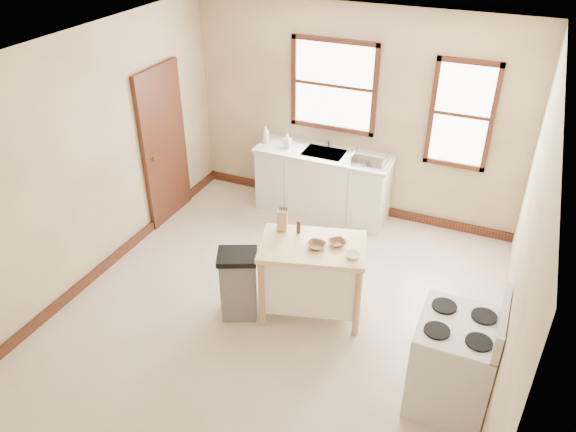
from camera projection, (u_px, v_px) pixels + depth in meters
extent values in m
plane|color=#C2B29A|center=(277.00, 312.00, 6.15)|extent=(5.00, 5.00, 0.00)
plane|color=white|center=(273.00, 56.00, 4.69)|extent=(5.00, 5.00, 0.00)
cube|color=beige|center=(354.00, 114.00, 7.37)|extent=(4.50, 0.04, 2.80)
cube|color=beige|center=(90.00, 160.00, 6.18)|extent=(0.04, 5.00, 2.80)
cube|color=beige|center=(522.00, 255.00, 4.65)|extent=(0.04, 5.00, 2.80)
cube|color=#3B1510|center=(164.00, 145.00, 7.37)|extent=(0.06, 0.90, 2.10)
cube|color=#3B1510|center=(348.00, 203.00, 8.05)|extent=(4.50, 0.04, 0.12)
cube|color=#3B1510|center=(112.00, 260.00, 6.87)|extent=(0.04, 5.00, 0.12)
cylinder|color=silver|center=(329.00, 140.00, 7.57)|extent=(0.03, 0.03, 0.22)
imported|color=#B2B2B2|center=(266.00, 135.00, 7.70)|extent=(0.11, 0.11, 0.24)
imported|color=#B2B2B2|center=(288.00, 141.00, 7.57)|extent=(0.10, 0.10, 0.20)
cylinder|color=#3F2011|center=(299.00, 227.00, 5.84)|extent=(0.05, 0.05, 0.15)
imported|color=brown|center=(316.00, 245.00, 5.64)|extent=(0.21, 0.21, 0.05)
imported|color=brown|center=(337.00, 243.00, 5.69)|extent=(0.24, 0.24, 0.04)
imported|color=white|center=(353.00, 255.00, 5.50)|extent=(0.20, 0.20, 0.05)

